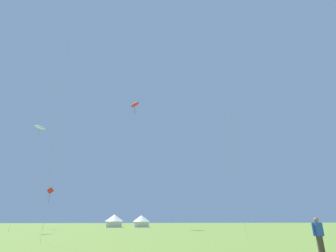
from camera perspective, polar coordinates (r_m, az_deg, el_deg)
kite_red_parafoil at (r=70.43m, az=-7.31°, el=4.65°), size 2.79×3.87×31.57m
kite_red_diamond at (r=60.66m, az=-24.52°, el=-13.02°), size 1.35×2.58×8.19m
kite_white_parafoil at (r=51.10m, az=-26.34°, el=-0.34°), size 2.37×2.61×17.49m
person_spectator at (r=14.83m, az=30.35°, el=-20.42°), size 0.57×0.28×1.73m
festival_tent_right at (r=71.58m, az=-11.76°, el=-19.64°), size 4.74×4.74×3.08m
festival_tent_center at (r=71.95m, az=-5.90°, el=-20.01°), size 4.48×4.48×2.91m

